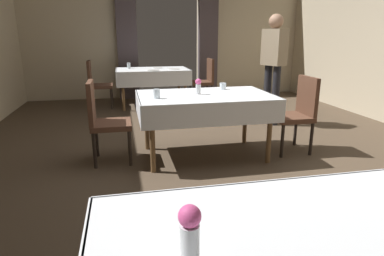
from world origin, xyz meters
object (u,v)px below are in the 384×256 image
object	(u,v)px
dining_table_mid	(205,102)
chair_mid_left	(103,118)
chair_far_left	(96,82)
plate_far_d	(153,70)
plate_far_b	(174,69)
glass_mid_b	(223,86)
glass_far_a	(129,66)
plate_far_c	(158,68)
glass_mid_c	(157,94)
chair_far_right	(205,79)
dining_table_far	(152,74)
flower_vase_mid	(198,86)
chair_mid_right	(297,111)
flower_vase_near	(190,232)
person_waiter_by_doorway	(274,60)

from	to	relation	value
dining_table_mid	chair_mid_left	world-z (taller)	chair_mid_left
chair_far_left	plate_far_d	size ratio (longest dim) A/B	3.90
dining_table_mid	plate_far_d	size ratio (longest dim) A/B	6.49
plate_far_b	dining_table_mid	bearing A→B (deg)	-91.92
chair_far_left	glass_mid_b	world-z (taller)	chair_far_left
glass_far_a	plate_far_b	size ratio (longest dim) A/B	0.51
glass_mid_b	glass_far_a	xyz separation A→B (m)	(-1.08, 2.92, 0.02)
chair_far_left	plate_far_c	world-z (taller)	chair_far_left
dining_table_mid	glass_mid_c	distance (m)	0.60
chair_mid_left	chair_far_right	size ratio (longest dim) A/B	1.00
chair_mid_left	glass_mid_c	xyz separation A→B (m)	(0.59, -0.20, 0.29)
dining_table_mid	glass_far_a	size ratio (longest dim) A/B	13.04
glass_mid_b	glass_mid_c	size ratio (longest dim) A/B	0.82
chair_far_right	glass_far_a	bearing A→B (deg)	176.11
dining_table_far	flower_vase_mid	size ratio (longest dim) A/B	7.98
chair_mid_right	chair_far_left	bearing A→B (deg)	129.51
plate_far_b	glass_mid_c	bearing A→B (deg)	-102.39
glass_mid_c	chair_mid_right	bearing A→B (deg)	2.56
flower_vase_near	plate_far_c	size ratio (longest dim) A/B	0.99
flower_vase_near	flower_vase_mid	size ratio (longest dim) A/B	1.07
chair_mid_left	glass_far_a	size ratio (longest dim) A/B	7.84
glass_mid_c	plate_far_c	bearing A→B (deg)	83.54
flower_vase_mid	plate_far_b	size ratio (longest dim) A/B	0.77
chair_far_right	person_waiter_by_doorway	xyz separation A→B (m)	(0.63, -1.88, 0.51)
glass_mid_c	plate_far_d	world-z (taller)	glass_mid_c
dining_table_mid	person_waiter_by_doorway	distance (m)	1.91
flower_vase_mid	glass_mid_c	xyz separation A→B (m)	(-0.50, -0.18, -0.05)
flower_vase_mid	plate_far_c	world-z (taller)	flower_vase_mid
dining_table_far	flower_vase_near	xyz separation A→B (m)	(-0.45, -5.87, 0.20)
flower_vase_near	glass_mid_c	size ratio (longest dim) A/B	1.86
flower_vase_near	glass_far_a	bearing A→B (deg)	90.10
dining_table_mid	glass_mid_c	bearing A→B (deg)	-165.86
chair_mid_right	plate_far_d	world-z (taller)	chair_mid_right
dining_table_mid	plate_far_b	distance (m)	2.90
chair_mid_right	chair_far_right	size ratio (longest dim) A/B	1.00
glass_mid_b	glass_far_a	world-z (taller)	glass_far_a
glass_mid_b	person_waiter_by_doorway	distance (m)	1.48
flower_vase_mid	plate_far_c	size ratio (longest dim) A/B	0.93
dining_table_far	chair_far_left	size ratio (longest dim) A/B	1.54
glass_far_a	plate_far_b	world-z (taller)	glass_far_a
chair_mid_left	plate_far_c	world-z (taller)	chair_mid_left
flower_vase_near	plate_far_b	world-z (taller)	flower_vase_near
flower_vase_near	dining_table_mid	bearing A→B (deg)	74.90
glass_mid_c	glass_mid_b	bearing A→B (deg)	26.03
dining_table_mid	glass_far_a	distance (m)	3.30
dining_table_mid	dining_table_far	distance (m)	3.06
flower_vase_near	plate_far_d	distance (m)	5.59
dining_table_far	chair_far_left	bearing A→B (deg)	179.42
chair_far_left	plate_far_b	world-z (taller)	chair_far_left
glass_mid_b	dining_table_far	bearing A→B (deg)	102.65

